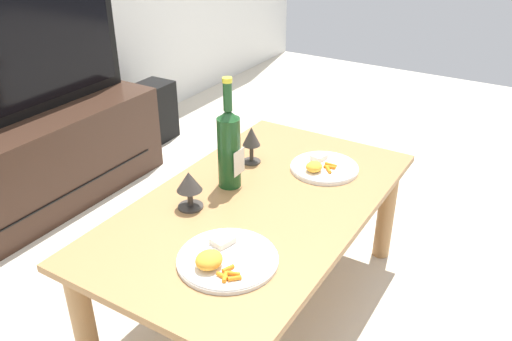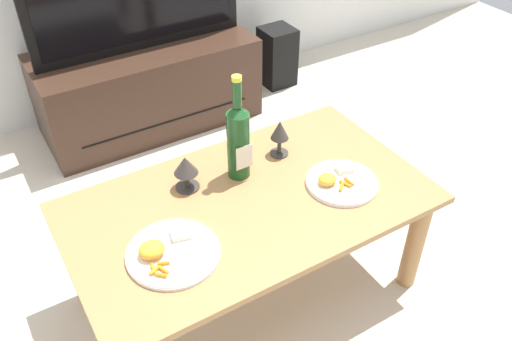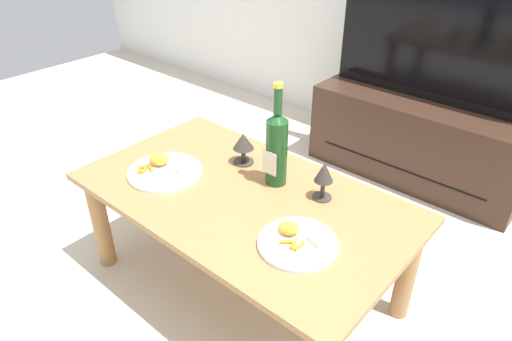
{
  "view_description": "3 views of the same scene",
  "coord_description": "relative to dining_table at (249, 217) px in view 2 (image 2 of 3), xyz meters",
  "views": [
    {
      "loc": [
        -1.29,
        -0.78,
        1.39
      ],
      "look_at": [
        0.05,
        0.04,
        0.55
      ],
      "focal_mm": 36.76,
      "sensor_mm": 36.0,
      "label": 1
    },
    {
      "loc": [
        -0.69,
        -1.19,
        1.67
      ],
      "look_at": [
        0.05,
        0.03,
        0.55
      ],
      "focal_mm": 37.69,
      "sensor_mm": 36.0,
      "label": 2
    },
    {
      "loc": [
        0.95,
        -1.01,
        1.42
      ],
      "look_at": [
        0.02,
        0.06,
        0.54
      ],
      "focal_mm": 32.25,
      "sensor_mm": 36.0,
      "label": 3
    }
  ],
  "objects": [
    {
      "name": "ground_plane",
      "position": [
        0.0,
        0.0,
        -0.39
      ],
      "size": [
        6.4,
        6.4,
        0.0
      ],
      "primitive_type": "plane",
      "color": "beige"
    },
    {
      "name": "dining_table",
      "position": [
        0.0,
        0.0,
        0.0
      ],
      "size": [
        1.23,
        0.71,
        0.46
      ],
      "color": "#9E7042",
      "rests_on": "ground_plane"
    },
    {
      "name": "tv_stand",
      "position": [
        0.14,
        1.32,
        -0.16
      ],
      "size": [
        1.15,
        0.5,
        0.46
      ],
      "color": "#382319",
      "rests_on": "ground_plane"
    },
    {
      "name": "floor_speaker",
      "position": [
        0.99,
        1.34,
        -0.2
      ],
      "size": [
        0.19,
        0.19,
        0.36
      ],
      "primitive_type": "cube",
      "rotation": [
        0.0,
        0.0,
        0.02
      ],
      "color": "black",
      "rests_on": "ground_plane"
    },
    {
      "name": "wine_bottle",
      "position": [
        0.04,
        0.14,
        0.23
      ],
      "size": [
        0.08,
        0.08,
        0.4
      ],
      "color": "#19471E",
      "rests_on": "dining_table"
    },
    {
      "name": "goblet_left",
      "position": [
        -0.15,
        0.17,
        0.17
      ],
      "size": [
        0.08,
        0.08,
        0.13
      ],
      "color": "#38332D",
      "rests_on": "dining_table"
    },
    {
      "name": "goblet_right",
      "position": [
        0.23,
        0.17,
        0.18
      ],
      "size": [
        0.07,
        0.07,
        0.15
      ],
      "color": "#38332D",
      "rests_on": "dining_table"
    },
    {
      "name": "dinner_plate_left",
      "position": [
        -0.33,
        -0.09,
        0.09
      ],
      "size": [
        0.29,
        0.29,
        0.06
      ],
      "color": "white",
      "rests_on": "dining_table"
    },
    {
      "name": "dinner_plate_right",
      "position": [
        0.32,
        -0.09,
        0.09
      ],
      "size": [
        0.26,
        0.26,
        0.05
      ],
      "color": "white",
      "rests_on": "dining_table"
    }
  ]
}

